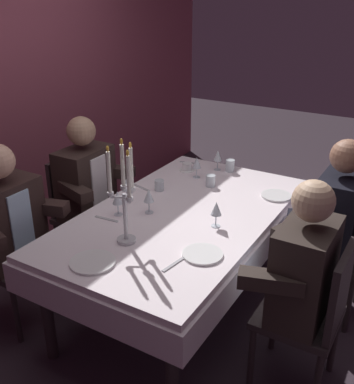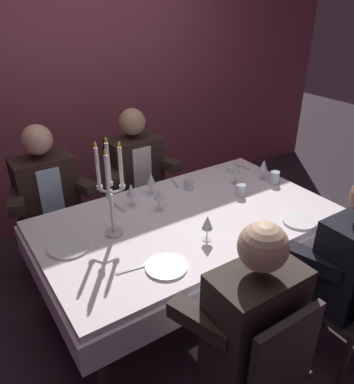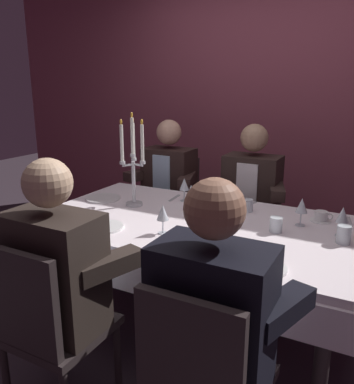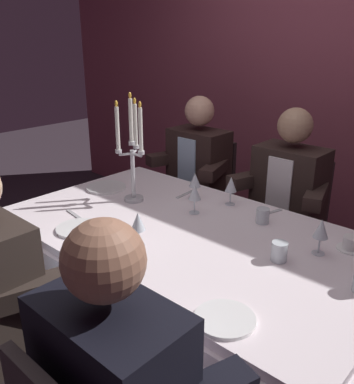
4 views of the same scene
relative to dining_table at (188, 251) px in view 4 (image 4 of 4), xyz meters
name	(u,v)px [view 4 (image 4 of 4)]	position (x,y,z in m)	size (l,w,h in m)	color
ground_plane	(187,350)	(0.00, 0.00, -0.62)	(12.00, 12.00, 0.00)	#352932
back_wall	(341,78)	(0.00, 1.66, 0.73)	(6.00, 0.12, 2.70)	#8B4050
dining_table	(188,251)	(0.00, 0.00, 0.00)	(1.94, 1.14, 0.74)	white
candelabra	(132,154)	(-0.49, 0.08, 0.40)	(0.15, 0.17, 0.62)	silver
dinner_plate_0	(106,187)	(-0.76, 0.10, 0.13)	(0.24, 0.24, 0.01)	white
dinner_plate_1	(79,228)	(-0.40, -0.36, 0.13)	(0.22, 0.22, 0.01)	white
dinner_plate_2	(225,319)	(0.55, -0.44, 0.13)	(0.21, 0.21, 0.01)	white
wine_glass_0	(138,223)	(-0.06, -0.27, 0.23)	(0.07, 0.07, 0.16)	silver
wine_glass_2	(321,230)	(0.58, 0.21, 0.23)	(0.07, 0.07, 0.16)	silver
wine_glass_3	(231,185)	(-0.04, 0.41, 0.24)	(0.07, 0.07, 0.16)	silver
wine_glass_4	(195,180)	(-0.24, 0.33, 0.24)	(0.07, 0.07, 0.16)	silver
wine_glass_5	(195,193)	(-0.11, 0.18, 0.24)	(0.07, 0.07, 0.16)	silver
water_tumbler_0	(263,216)	(0.23, 0.32, 0.16)	(0.07, 0.07, 0.08)	silver
water_tumbler_2	(279,252)	(0.48, 0.04, 0.16)	(0.07, 0.07, 0.09)	silver
coffee_cup_0	(352,244)	(0.67, 0.34, 0.15)	(0.13, 0.12, 0.06)	white
fork_0	(270,213)	(0.19, 0.45, 0.12)	(0.17, 0.02, 0.01)	#B7B7BC
fork_1	(75,215)	(-0.56, -0.27, 0.12)	(0.17, 0.02, 0.01)	#B7B7BC
fork_3	(186,194)	(-0.33, 0.36, 0.12)	(0.17, 0.02, 0.01)	#B7B7BC
seated_diner_0	(199,165)	(-0.66, 0.89, 0.11)	(0.63, 0.48, 1.24)	#2E2526
seated_diner_2	(289,188)	(0.07, 0.89, 0.11)	(0.63, 0.48, 1.24)	#2E2526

